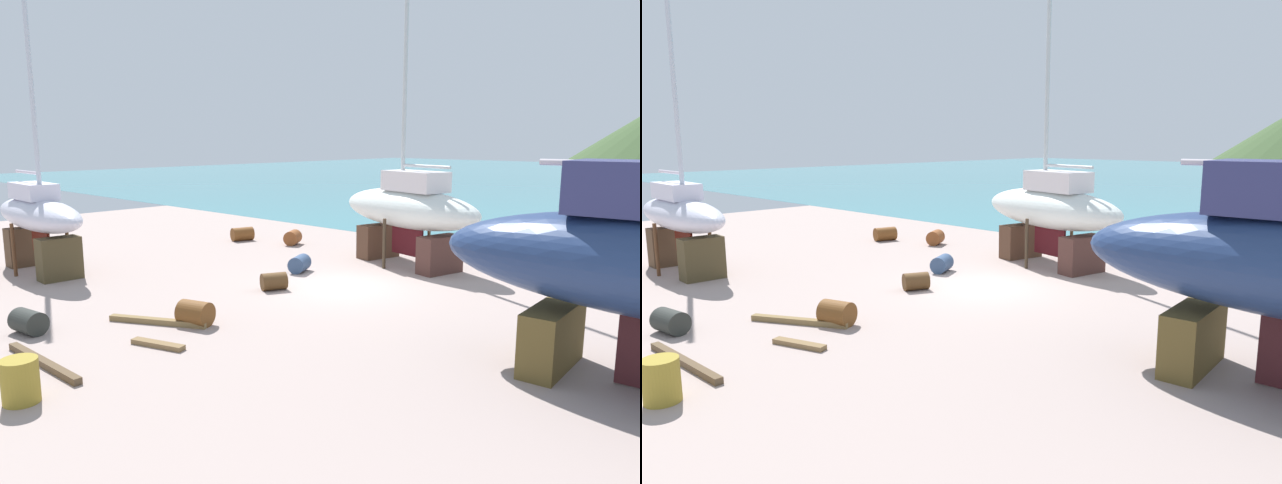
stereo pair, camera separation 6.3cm
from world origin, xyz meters
TOP-DOWN VIEW (x-y plane):
  - ground_plane at (0.00, -3.15)m, footprint 46.82×46.82m
  - sailboat_mid_port at (-0.32, 4.00)m, footprint 6.77×3.34m
  - sailboat_large_starboard at (-8.85, -5.55)m, footprint 6.16×1.89m
  - worker at (-0.67, 8.66)m, footprint 0.25×0.45m
  - barrel_tipped_center at (-1.23, -1.74)m, footprint 0.81×0.91m
  - barrel_rust_far at (-0.11, -5.38)m, footprint 0.94×0.82m
  - barrel_tar_black at (-6.30, 4.01)m, footprint 0.90×0.97m
  - barrel_by_slipway at (-2.36, 0.50)m, footprint 0.87×1.00m
  - barrel_rust_mid at (-8.70, 3.17)m, footprint 0.85×1.08m
  - barrel_ochre at (-2.48, -8.42)m, footprint 0.91×0.69m
  - barrel_rust_near at (1.23, -9.95)m, footprint 0.74×0.74m
  - timber_long_fore at (-0.19, -9.02)m, footprint 2.94×0.28m
  - timber_plank_near at (0.55, -6.84)m, footprint 1.34×0.64m
  - timber_short_cross at (-0.87, -5.97)m, footprint 2.41×1.42m

SIDE VIEW (x-z plane):
  - ground_plane at x=0.00m, z-range 0.00..0.00m
  - timber_plank_near at x=0.55m, z-range 0.00..0.11m
  - timber_short_cross at x=-0.87m, z-range 0.00..0.14m
  - timber_long_fore at x=-0.19m, z-range 0.00..0.14m
  - barrel_tipped_center at x=-1.23m, z-range 0.00..0.53m
  - barrel_ochre at x=-2.48m, z-range 0.00..0.57m
  - barrel_by_slipway at x=-2.36m, z-range 0.00..0.58m
  - barrel_rust_mid at x=-8.70m, z-range 0.00..0.60m
  - barrel_rust_far at x=-0.11m, z-range 0.00..0.62m
  - barrel_tar_black at x=-6.30m, z-range 0.00..0.62m
  - barrel_rust_near at x=1.23m, z-range 0.00..0.79m
  - worker at x=-0.67m, z-range 0.03..1.69m
  - sailboat_large_starboard at x=-8.85m, z-range -3.01..6.77m
  - sailboat_mid_port at x=-0.32m, z-range -3.99..8.02m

